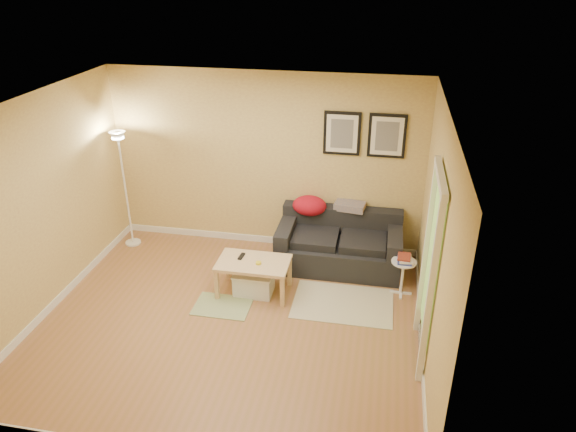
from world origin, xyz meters
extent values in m
plane|color=#9D6843|center=(0.00, 0.00, 0.00)|extent=(4.50, 4.50, 0.00)
plane|color=white|center=(0.00, 0.00, 2.60)|extent=(4.50, 4.50, 0.00)
plane|color=#DCC570|center=(0.00, 2.00, 1.30)|extent=(4.50, 0.00, 4.50)
plane|color=#DCC570|center=(0.00, -2.00, 1.30)|extent=(4.50, 0.00, 4.50)
plane|color=#DCC570|center=(-2.25, 0.00, 1.30)|extent=(0.00, 4.00, 4.00)
plane|color=#DCC570|center=(2.25, 0.00, 1.30)|extent=(0.00, 4.00, 4.00)
cube|color=white|center=(0.00, 1.99, 0.05)|extent=(4.50, 0.02, 0.10)
cube|color=white|center=(-2.24, 0.00, 0.05)|extent=(0.02, 4.00, 0.10)
cube|color=white|center=(2.24, 0.00, 0.05)|extent=(0.02, 4.00, 0.10)
cube|color=beige|center=(1.30, 0.60, 0.01)|extent=(1.25, 0.85, 0.01)
cube|color=#668C4C|center=(-0.18, 0.26, 0.01)|extent=(0.70, 0.50, 0.01)
cube|color=black|center=(-0.04, 0.74, 0.47)|extent=(0.06, 0.16, 0.02)
cylinder|color=yellow|center=(0.22, 0.61, 0.47)|extent=(0.07, 0.07, 0.03)
camera|label=1|loc=(1.65, -4.96, 3.95)|focal=33.11mm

